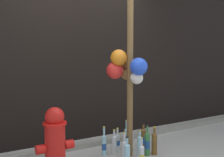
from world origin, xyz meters
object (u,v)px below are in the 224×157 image
fire_hydrant (55,140)px  bottle_6 (124,148)px  bottle_0 (140,146)px  bottle_11 (142,154)px  memorial_post (128,46)px  bottle_5 (118,141)px  bottle_10 (127,137)px  bottle_4 (147,143)px  bottle_7 (143,138)px  bottle_2 (104,144)px  bottle_9 (127,154)px  bottle_3 (114,143)px  bottle_1 (131,142)px  bottle_8 (154,143)px

fire_hydrant → bottle_6: (0.93, -0.02, -0.25)m
bottle_0 → bottle_11: size_ratio=1.16×
memorial_post → bottle_11: bearing=-83.7°
bottle_0 → bottle_5: 0.43m
bottle_5 → bottle_10: size_ratio=0.76×
bottle_0 → bottle_4: size_ratio=0.88×
bottle_7 → bottle_11: bearing=-130.5°
bottle_5 → bottle_10: bearing=-12.0°
bottle_10 → bottle_6: bearing=-129.4°
bottle_2 → bottle_9: (0.05, -0.46, 0.00)m
bottle_0 → bottle_4: bearing=7.2°
bottle_0 → bottle_3: bottle_0 is taller
memorial_post → bottle_9: memorial_post is taller
memorial_post → bottle_6: bearing=-152.7°
memorial_post → fire_hydrant: memorial_post is taller
fire_hydrant → bottle_9: fire_hydrant is taller
bottle_4 → bottle_11: bottle_4 is taller
bottle_9 → bottle_11: size_ratio=1.14×
bottle_6 → bottle_1: bearing=30.6°
bottle_6 → bottle_10: bearing=50.6°
bottle_9 → bottle_10: size_ratio=0.86×
bottle_9 → bottle_5: bearing=67.7°
bottle_0 → bottle_11: (-0.08, -0.14, -0.04)m
bottle_3 → bottle_8: size_ratio=0.87×
bottle_4 → bottle_9: 0.46m
bottle_1 → bottle_6: (-0.20, -0.12, -0.02)m
bottle_4 → bottle_9: (-0.44, -0.15, -0.01)m
bottle_4 → bottle_10: same height
fire_hydrant → bottle_10: 1.24m
bottle_6 → bottle_9: 0.25m
bottle_6 → bottle_10: (0.25, 0.31, 0.03)m
bottle_4 → bottle_10: size_ratio=1.00×
fire_hydrant → bottle_1: bearing=4.8°
bottle_2 → memorial_post: bearing=-40.9°
bottle_4 → bottle_2: bearing=147.4°
fire_hydrant → bottle_11: fire_hydrant is taller
fire_hydrant → bottle_5: (1.05, 0.31, -0.27)m
bottle_6 → bottle_0: bearing=-25.0°
fire_hydrant → bottle_1: (1.13, 0.10, -0.23)m
bottle_1 → bottle_9: (-0.31, -0.34, -0.01)m
bottle_1 → bottle_7: 0.27m
bottle_7 → bottle_10: size_ratio=0.88×
bottle_2 → bottle_10: bottle_10 is taller
bottle_5 → bottle_2: bearing=-161.5°
bottle_1 → bottle_2: bottle_1 is taller
memorial_post → bottle_10: size_ratio=6.57×
bottle_6 → bottle_8: size_ratio=0.91×
fire_hydrant → bottle_11: bearing=-13.7°
memorial_post → bottle_8: 1.35m
bottle_1 → bottle_8: (0.22, -0.22, 0.00)m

